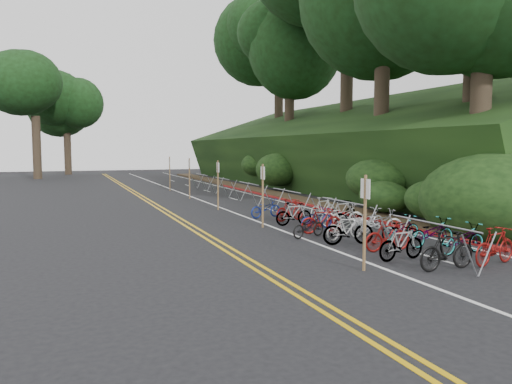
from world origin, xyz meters
TOP-DOWN VIEW (x-y plane):
  - ground at (0.00, 0.00)m, footprint 120.00×120.00m
  - road_markings at (0.63, 10.10)m, footprint 7.47×80.00m
  - red_curb at (5.70, 12.00)m, footprint 0.25×28.00m
  - embankment at (12.96, 19.04)m, footprint 14.30×48.14m
  - tree_cluster at (9.76, 22.03)m, footprint 33.73×55.11m
  - bike_rack_front at (2.62, -2.30)m, footprint 1.11×3.44m
  - bike_racks_rest at (3.00, 13.00)m, footprint 1.14×23.00m
  - signpost_near at (0.40, -2.37)m, footprint 0.08×0.40m
  - signposts_rest at (0.60, 14.00)m, footprint 0.08×18.40m
  - bike_front at (1.27, 2.39)m, footprint 0.96×1.57m
  - bike_valet at (3.09, 1.85)m, footprint 3.35×12.43m

SIDE VIEW (x-z plane):
  - ground at x=0.00m, z-range 0.00..0.00m
  - road_markings at x=0.63m, z-range 0.00..0.01m
  - red_curb at x=5.70m, z-range 0.00..0.10m
  - bike_front at x=1.27m, z-range 0.00..0.78m
  - bike_valet at x=3.09m, z-range -0.05..0.99m
  - bike_rack_front at x=2.62m, z-range 0.28..1.39m
  - bike_racks_rest at x=3.00m, z-range 0.27..1.44m
  - signpost_near at x=0.40m, z-range 0.18..2.63m
  - signposts_rest at x=0.60m, z-range 0.18..2.68m
  - embankment at x=12.96m, z-range -1.99..7.12m
  - tree_cluster at x=9.76m, z-range 2.51..23.20m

